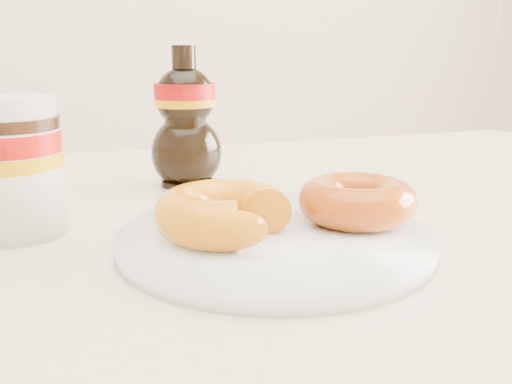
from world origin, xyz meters
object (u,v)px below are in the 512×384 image
object	(u,v)px
nutella_jar	(11,161)
plate	(275,238)
donut_whole	(357,200)
dark_jar	(1,171)
syrup_bottle	(186,117)
donut_bitten	(224,213)
dining_table	(214,314)

from	to	relation	value
nutella_jar	plate	bearing A→B (deg)	-27.16
donut_whole	dark_jar	size ratio (longest dim) A/B	1.25
syrup_bottle	plate	bearing A→B (deg)	-84.50
donut_bitten	dining_table	bearing A→B (deg)	96.92
dining_table	donut_whole	xyz separation A→B (m)	(0.12, -0.05, 0.11)
plate	donut_bitten	size ratio (longest dim) A/B	2.37
plate	donut_bitten	world-z (taller)	donut_bitten
dark_jar	donut_bitten	bearing A→B (deg)	-46.60
plate	dark_jar	world-z (taller)	dark_jar
donut_bitten	syrup_bottle	bearing A→B (deg)	96.60
donut_bitten	dark_jar	world-z (taller)	dark_jar
donut_whole	dark_jar	world-z (taller)	dark_jar
dining_table	nutella_jar	bearing A→B (deg)	164.05
donut_bitten	syrup_bottle	xyz separation A→B (m)	(0.02, 0.24, 0.05)
dark_jar	nutella_jar	bearing A→B (deg)	-78.70
donut_whole	dining_table	bearing A→B (deg)	156.27
dining_table	donut_bitten	distance (m)	0.13
dining_table	dark_jar	distance (m)	0.26
syrup_bottle	donut_whole	bearing A→B (deg)	-66.40
dining_table	plate	world-z (taller)	plate
donut_whole	syrup_bottle	world-z (taller)	syrup_bottle
plate	dark_jar	bearing A→B (deg)	139.05
plate	nutella_jar	xyz separation A→B (m)	(-0.21, 0.11, 0.06)
plate	syrup_bottle	xyz separation A→B (m)	(-0.02, 0.24, 0.08)
donut_whole	nutella_jar	xyz separation A→B (m)	(-0.29, 0.10, 0.03)
donut_bitten	dark_jar	xyz separation A→B (m)	(-0.18, 0.19, 0.01)
syrup_bottle	nutella_jar	bearing A→B (deg)	-143.83
nutella_jar	dark_jar	size ratio (longest dim) A/B	1.48
plate	nutella_jar	bearing A→B (deg)	152.84
nutella_jar	syrup_bottle	xyz separation A→B (m)	(0.18, 0.13, 0.02)
donut_bitten	donut_whole	bearing A→B (deg)	12.71
donut_bitten	dark_jar	size ratio (longest dim) A/B	1.35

